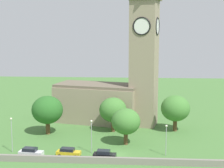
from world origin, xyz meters
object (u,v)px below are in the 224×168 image
(tree_riverside_east, at_px, (126,121))
(car_yellow, at_px, (68,152))
(streetlamp_central, at_px, (166,135))
(tree_by_tower, at_px, (113,110))
(church, at_px, (115,85))
(streetlamp_west_mid, at_px, (91,131))
(streetlamp_west_end, at_px, (12,129))
(tree_riverside_west, at_px, (47,110))
(car_black, at_px, (104,155))
(car_white, at_px, (31,152))
(tree_churchyard, at_px, (175,108))

(tree_riverside_east, bearing_deg, car_yellow, -143.85)
(streetlamp_central, distance_m, tree_by_tower, 19.62)
(church, distance_m, streetlamp_west_mid, 24.78)
(streetlamp_west_end, bearing_deg, streetlamp_west_mid, 2.58)
(church, relative_size, tree_riverside_west, 3.90)
(streetlamp_central, distance_m, tree_riverside_east, 10.31)
(streetlamp_west_end, relative_size, tree_riverside_east, 0.90)
(car_yellow, relative_size, tree_riverside_west, 0.53)
(church, height_order, tree_riverside_east, church)
(car_black, height_order, streetlamp_central, streetlamp_central)
(church, relative_size, car_yellow, 7.34)
(streetlamp_west_end, relative_size, tree_by_tower, 0.85)
(tree_riverside_east, bearing_deg, car_white, -154.11)
(car_yellow, distance_m, tree_by_tower, 19.71)
(church, bearing_deg, streetlamp_west_end, -128.26)
(car_white, bearing_deg, tree_riverside_east, 25.89)
(car_white, height_order, streetlamp_west_mid, streetlamp_west_mid)
(tree_by_tower, bearing_deg, streetlamp_west_end, -140.42)
(streetlamp_west_mid, bearing_deg, car_white, -165.16)
(streetlamp_west_mid, bearing_deg, car_yellow, -152.48)
(car_yellow, distance_m, tree_riverside_east, 14.33)
(church, bearing_deg, streetlamp_west_mid, -97.83)
(car_yellow, bearing_deg, car_black, -8.28)
(streetlamp_west_end, relative_size, tree_riverside_west, 0.78)
(car_yellow, height_order, streetlamp_west_end, streetlamp_west_end)
(tree_by_tower, bearing_deg, tree_churchyard, 5.97)
(tree_churchyard, bearing_deg, church, 155.37)
(streetlamp_west_mid, bearing_deg, streetlamp_central, -1.89)
(car_white, relative_size, car_black, 1.09)
(car_white, height_order, car_yellow, car_white)
(tree_riverside_east, bearing_deg, church, 100.76)
(car_black, distance_m, streetlamp_west_mid, 5.72)
(tree_churchyard, height_order, tree_riverside_east, tree_churchyard)
(car_white, relative_size, tree_by_tower, 0.58)
(car_yellow, distance_m, streetlamp_west_end, 12.54)
(car_white, relative_size, streetlamp_central, 0.78)
(car_white, distance_m, tree_riverside_east, 20.77)
(car_yellow, xyz_separation_m, streetlamp_west_mid, (4.33, 2.25, 3.72))
(streetlamp_central, bearing_deg, streetlamp_west_end, -179.56)
(car_black, bearing_deg, tree_riverside_east, 67.22)
(car_white, distance_m, tree_riverside_west, 16.08)
(car_yellow, height_order, car_black, car_black)
(car_white, bearing_deg, church, 61.12)
(car_black, relative_size, tree_riverside_west, 0.49)
(car_white, distance_m, streetlamp_central, 26.75)
(car_black, distance_m, tree_riverside_east, 10.75)
(streetlamp_west_mid, xyz_separation_m, tree_by_tower, (3.30, 15.33, 0.84))
(streetlamp_west_end, relative_size, streetlamp_central, 1.15)
(tree_by_tower, bearing_deg, church, 90.06)
(streetlamp_west_mid, distance_m, tree_riverside_east, 8.91)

